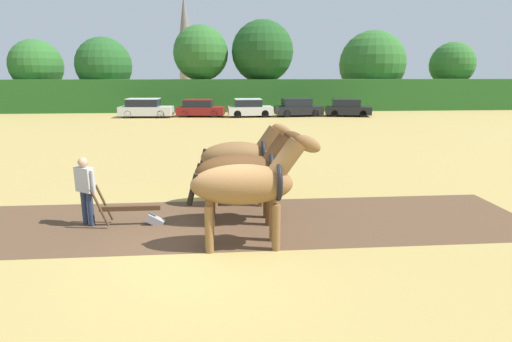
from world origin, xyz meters
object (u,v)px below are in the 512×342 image
(tree_left, at_px, (36,66))
(church_spire, at_px, (185,43))
(plow, at_px, (136,213))
(draft_horse_lead_left, at_px, (248,184))
(tree_far_right, at_px, (452,64))
(farmer_beside_team, at_px, (257,163))
(farmer_at_plow, at_px, (85,186))
(parked_car_left, at_px, (200,108))
(parked_car_center_right, at_px, (347,108))
(draft_horse_lead_right, at_px, (244,172))
(parked_car_center_left, at_px, (250,108))
(draft_horse_trail_left, at_px, (241,157))
(tree_center, at_px, (201,53))
(tree_center_right, at_px, (262,52))
(parked_car_far_left, at_px, (145,108))
(tree_right, at_px, (372,64))
(parked_car_center, at_px, (298,108))
(tree_center_left, at_px, (104,65))

(tree_left, distance_m, church_spire, 28.68)
(plow, bearing_deg, draft_horse_lead_left, -28.41)
(tree_far_right, distance_m, farmer_beside_team, 38.59)
(farmer_at_plow, bearing_deg, parked_car_left, 30.91)
(parked_car_center_right, bearing_deg, draft_horse_lead_right, -101.78)
(parked_car_center_left, relative_size, parked_car_center_right, 0.94)
(draft_horse_trail_left, xyz_separation_m, farmer_beside_team, (0.59, 1.50, -0.52))
(parked_car_left, bearing_deg, tree_center, 97.72)
(tree_center, relative_size, church_spire, 0.52)
(tree_center_right, bearing_deg, parked_car_far_left, -147.54)
(tree_center, bearing_deg, tree_far_right, 2.00)
(draft_horse_trail_left, relative_size, parked_car_center_left, 0.70)
(tree_left, xyz_separation_m, parked_car_left, (16.67, -7.71, -3.70))
(tree_center_right, distance_m, draft_horse_lead_right, 32.86)
(tree_right, height_order, parked_car_center_left, tree_right)
(tree_center, relative_size, parked_car_center_right, 2.02)
(tree_left, xyz_separation_m, draft_horse_lead_right, (19.23, -33.38, -3.08))
(tree_right, xyz_separation_m, plow, (-18.57, -34.43, -4.32))
(parked_car_center, bearing_deg, draft_horse_trail_left, -109.61)
(tree_center_right, xyz_separation_m, draft_horse_lead_left, (-3.52, -33.84, -4.37))
(church_spire, distance_m, parked_car_far_left, 34.14)
(tree_far_right, xyz_separation_m, draft_horse_lead_right, (-24.29, -33.20, -3.28))
(parked_car_far_left, bearing_deg, parked_car_center_right, 1.40)
(parked_car_far_left, bearing_deg, tree_left, 149.87)
(tree_center, xyz_separation_m, tree_center_right, (6.24, 0.10, 0.17))
(parked_car_center_left, bearing_deg, tree_left, 155.83)
(tree_far_right, bearing_deg, tree_center_left, -179.56)
(tree_right, distance_m, parked_car_left, 20.75)
(church_spire, distance_m, draft_horse_lead_right, 59.58)
(tree_right, xyz_separation_m, parked_car_left, (-18.40, -8.75, -3.93))
(plow, xyz_separation_m, farmer_at_plow, (-1.20, 0.10, 0.70))
(plow, distance_m, parked_car_center, 26.82)
(parked_car_center_left, bearing_deg, draft_horse_lead_right, -96.79)
(tree_right, bearing_deg, parked_car_center, -137.21)
(tree_far_right, height_order, parked_car_left, tree_far_right)
(draft_horse_lead_right, distance_m, plow, 2.92)
(draft_horse_trail_left, xyz_separation_m, parked_car_center_right, (10.37, 23.52, -0.69))
(tree_center_right, xyz_separation_m, farmer_beside_team, (-2.95, -29.37, -4.93))
(tree_left, relative_size, church_spire, 0.44)
(tree_center_left, distance_m, farmer_at_plow, 34.10)
(draft_horse_lead_right, bearing_deg, farmer_at_plow, 178.55)
(tree_center, height_order, parked_car_left, tree_center)
(tree_left, relative_size, farmer_at_plow, 4.01)
(plow, bearing_deg, farmer_at_plow, 175.24)
(parked_car_left, bearing_deg, tree_far_right, 22.10)
(church_spire, distance_m, farmer_beside_team, 56.76)
(draft_horse_trail_left, bearing_deg, church_spire, 96.45)
(tree_center, bearing_deg, tree_right, 6.64)
(church_spire, xyz_separation_m, parked_car_left, (3.97, -33.12, -7.67))
(parked_car_center_left, bearing_deg, tree_right, 30.33)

